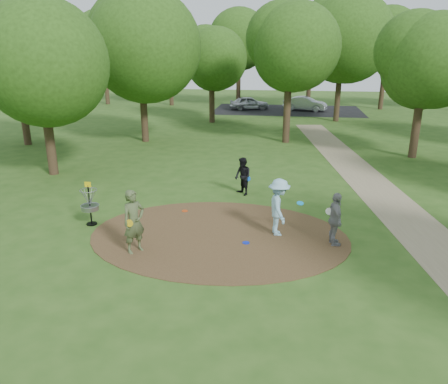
# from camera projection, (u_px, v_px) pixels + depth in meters

# --- Properties ---
(ground) EXTENTS (100.00, 100.00, 0.00)m
(ground) POSITION_uv_depth(u_px,v_px,m) (219.00, 236.00, 14.21)
(ground) COLOR #2D5119
(ground) RESTS_ON ground
(dirt_clearing) EXTENTS (8.40, 8.40, 0.02)m
(dirt_clearing) POSITION_uv_depth(u_px,v_px,m) (219.00, 235.00, 14.21)
(dirt_clearing) COLOR #47301C
(dirt_clearing) RESTS_ON ground
(footpath) EXTENTS (7.55, 39.89, 0.01)m
(footpath) POSITION_uv_depth(u_px,v_px,m) (412.00, 223.00, 15.20)
(footpath) COLOR #8C7A5B
(footpath) RESTS_ON ground
(parking_lot) EXTENTS (14.00, 8.00, 0.01)m
(parking_lot) POSITION_uv_depth(u_px,v_px,m) (287.00, 110.00, 42.09)
(parking_lot) COLOR black
(parking_lot) RESTS_ON ground
(player_observer_with_disc) EXTENTS (0.80, 0.84, 1.94)m
(player_observer_with_disc) POSITION_uv_depth(u_px,v_px,m) (134.00, 222.00, 12.80)
(player_observer_with_disc) COLOR #485632
(player_observer_with_disc) RESTS_ON ground
(player_throwing_with_disc) EXTENTS (1.28, 1.34, 1.89)m
(player_throwing_with_disc) POSITION_uv_depth(u_px,v_px,m) (279.00, 207.00, 14.01)
(player_throwing_with_disc) COLOR #93C7DC
(player_throwing_with_disc) RESTS_ON ground
(player_walking_with_disc) EXTENTS (0.93, 0.97, 1.57)m
(player_walking_with_disc) POSITION_uv_depth(u_px,v_px,m) (243.00, 176.00, 17.90)
(player_walking_with_disc) COLOR black
(player_walking_with_disc) RESTS_ON ground
(player_waiting_with_disc) EXTENTS (0.61, 1.06, 1.70)m
(player_waiting_with_disc) POSITION_uv_depth(u_px,v_px,m) (335.00, 219.00, 13.29)
(player_waiting_with_disc) COLOR gray
(player_waiting_with_disc) RESTS_ON ground
(disc_ground_blue) EXTENTS (0.22, 0.22, 0.02)m
(disc_ground_blue) POSITION_uv_depth(u_px,v_px,m) (246.00, 243.00, 13.63)
(disc_ground_blue) COLOR #0B21C0
(disc_ground_blue) RESTS_ON dirt_clearing
(disc_ground_red) EXTENTS (0.22, 0.22, 0.02)m
(disc_ground_red) POSITION_uv_depth(u_px,v_px,m) (185.00, 211.00, 16.26)
(disc_ground_red) COLOR #CC4114
(disc_ground_red) RESTS_ON dirt_clearing
(car_left) EXTENTS (4.00, 2.45, 1.27)m
(car_left) POSITION_uv_depth(u_px,v_px,m) (249.00, 103.00, 42.22)
(car_left) COLOR #A7A8AF
(car_left) RESTS_ON ground
(car_right) EXTENTS (4.25, 2.29, 1.33)m
(car_right) POSITION_uv_depth(u_px,v_px,m) (305.00, 104.00, 41.44)
(car_right) COLOR #9CA0A3
(car_right) RESTS_ON ground
(disc_golf_basket) EXTENTS (0.63, 0.63, 1.54)m
(disc_golf_basket) POSITION_uv_depth(u_px,v_px,m) (89.00, 201.00, 14.83)
(disc_golf_basket) COLOR black
(disc_golf_basket) RESTS_ON ground
(tree_ring) EXTENTS (37.73, 45.58, 9.71)m
(tree_ring) POSITION_uv_depth(u_px,v_px,m) (302.00, 57.00, 21.87)
(tree_ring) COLOR #332316
(tree_ring) RESTS_ON ground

